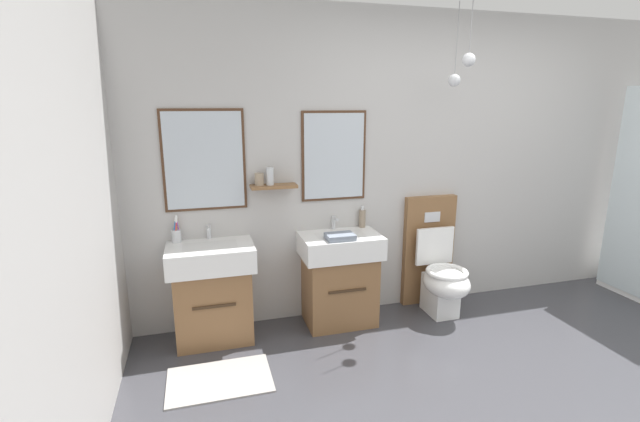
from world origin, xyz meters
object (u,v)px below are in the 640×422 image
Objects in this scene: toilet at (437,270)px; toothbrush_cup at (176,234)px; soap_dispenser at (362,218)px; folded_hand_towel at (340,237)px; vanity_sink_right at (339,276)px; vanity_sink_left at (213,290)px.

toilet reaches higher than toothbrush_cup.
soap_dispenser is (-0.65, 0.17, 0.47)m from toilet.
toilet is 5.38× the size of soap_dispenser.
soap_dispenser is at bearing 165.17° from toilet.
soap_dispenser is at bearing 0.34° from toothbrush_cup.
toothbrush_cup reaches higher than folded_hand_towel.
toilet reaches higher than folded_hand_towel.
soap_dispenser is at bearing 31.95° from vanity_sink_right.
soap_dispenser is (0.25, 0.16, 0.44)m from vanity_sink_right.
toilet is at bearing -0.45° from vanity_sink_left.
folded_hand_towel is at bearing -107.76° from vanity_sink_right.
folded_hand_towel is (1.22, -0.27, -0.04)m from toothbrush_cup.
toothbrush_cup is 1.25m from folded_hand_towel.
vanity_sink_right is 4.12× the size of soap_dispenser.
toothbrush_cup is at bearing 148.48° from vanity_sink_left.
toothbrush_cup reaches higher than vanity_sink_left.
vanity_sink_left and vanity_sink_right have the same top height.
soap_dispenser reaches higher than vanity_sink_left.
vanity_sink_left is 1.00× the size of vanity_sink_right.
vanity_sink_left is 1.92m from toilet.
toilet is (0.90, -0.01, -0.03)m from vanity_sink_right.
vanity_sink_right is 0.90m from toilet.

